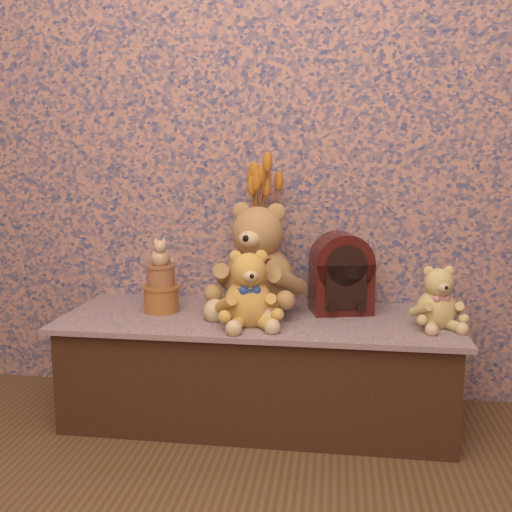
% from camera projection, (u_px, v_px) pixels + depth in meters
% --- Properties ---
extents(display_shelf, '(1.48, 0.57, 0.41)m').
position_uv_depth(display_shelf, '(258.00, 367.00, 2.21)').
color(display_shelf, '#394C76').
rests_on(display_shelf, ground).
extents(teddy_large, '(0.45, 0.50, 0.46)m').
position_uv_depth(teddy_large, '(260.00, 254.00, 2.21)').
color(teddy_large, '#AC7642').
rests_on(teddy_large, display_shelf).
extents(teddy_medium, '(0.30, 0.33, 0.29)m').
position_uv_depth(teddy_medium, '(248.00, 285.00, 2.04)').
color(teddy_medium, gold).
rests_on(teddy_medium, display_shelf).
extents(teddy_small, '(0.23, 0.26, 0.24)m').
position_uv_depth(teddy_small, '(437.00, 294.00, 2.02)').
color(teddy_small, tan).
rests_on(teddy_small, display_shelf).
extents(cathedral_radio, '(0.26, 0.21, 0.31)m').
position_uv_depth(cathedral_radio, '(341.00, 273.00, 2.21)').
color(cathedral_radio, '#370B0A').
rests_on(cathedral_radio, display_shelf).
extents(ceramic_vase, '(0.15, 0.15, 0.19)m').
position_uv_depth(ceramic_vase, '(260.00, 284.00, 2.30)').
color(ceramic_vase, tan).
rests_on(ceramic_vase, display_shelf).
extents(dried_stalks, '(0.23, 0.23, 0.41)m').
position_uv_depth(dried_stalks, '(261.00, 209.00, 2.25)').
color(dried_stalks, '#C66F1F').
rests_on(dried_stalks, ceramic_vase).
extents(biscuit_tin_lower, '(0.15, 0.15, 0.10)m').
position_uv_depth(biscuit_tin_lower, '(161.00, 299.00, 2.23)').
color(biscuit_tin_lower, gold).
rests_on(biscuit_tin_lower, display_shelf).
extents(biscuit_tin_upper, '(0.14, 0.14, 0.08)m').
position_uv_depth(biscuit_tin_upper, '(161.00, 276.00, 2.22)').
color(biscuit_tin_upper, tan).
rests_on(biscuit_tin_upper, biscuit_tin_lower).
extents(cat_figurine, '(0.11, 0.11, 0.11)m').
position_uv_depth(cat_figurine, '(160.00, 251.00, 2.20)').
color(cat_figurine, silver).
rests_on(cat_figurine, biscuit_tin_upper).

